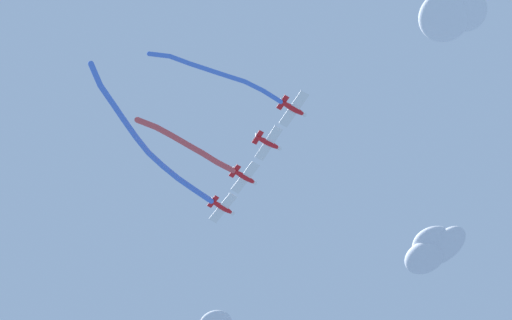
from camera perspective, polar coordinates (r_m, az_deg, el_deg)
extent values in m
ellipsoid|color=red|center=(94.15, 3.28, 4.56)|extent=(3.72, 3.34, 0.85)
sphere|color=white|center=(94.68, 4.29, 3.99)|extent=(1.02, 1.02, 0.72)
ellipsoid|color=black|center=(94.57, 3.53, 4.49)|extent=(1.16, 1.11, 0.45)
cube|color=white|center=(94.08, 3.35, 4.49)|extent=(5.00, 5.53, 0.11)
cube|color=red|center=(93.78, 2.37, 5.09)|extent=(2.14, 2.31, 0.09)
cube|color=white|center=(94.20, 2.40, 5.17)|extent=(0.79, 0.70, 1.17)
cylinder|color=#4C75DB|center=(93.37, 1.42, 5.64)|extent=(2.83, 2.43, 1.04)
cylinder|color=#4C75DB|center=(93.02, -0.17, 6.53)|extent=(2.60, 2.52, 0.89)
cylinder|color=#4C75DB|center=(92.91, -1.86, 7.20)|extent=(2.35, 2.80, 1.10)
cylinder|color=#4C75DB|center=(93.04, -3.51, 7.71)|extent=(2.16, 2.50, 1.04)
cylinder|color=#4C75DB|center=(93.08, -5.13, 8.23)|extent=(2.30, 2.67, 0.71)
cylinder|color=#4C75DB|center=(93.25, -6.80, 8.77)|extent=(2.33, 2.60, 1.18)
cylinder|color=#4C75DB|center=(93.56, -8.51, 9.14)|extent=(1.94, 2.92, 0.77)
sphere|color=#4C75DB|center=(93.58, 2.20, 5.15)|extent=(0.66, 0.66, 0.66)
sphere|color=#4C75DB|center=(93.19, 0.63, 6.13)|extent=(0.66, 0.66, 0.66)
sphere|color=#4C75DB|center=(92.87, -0.98, 6.92)|extent=(0.66, 0.66, 0.66)
sphere|color=#4C75DB|center=(92.98, -2.74, 7.47)|extent=(0.66, 0.66, 0.66)
sphere|color=#4C75DB|center=(93.13, -4.28, 7.96)|extent=(0.66, 0.66, 0.66)
sphere|color=#4C75DB|center=(93.06, -5.99, 8.49)|extent=(0.66, 0.66, 0.66)
sphere|color=#4C75DB|center=(93.46, -7.60, 9.05)|extent=(0.66, 0.66, 0.66)
sphere|color=#4C75DB|center=(93.68, -9.41, 9.23)|extent=(0.66, 0.66, 0.66)
ellipsoid|color=red|center=(96.79, 1.06, 1.54)|extent=(3.66, 3.42, 0.85)
sphere|color=white|center=(97.29, 2.07, 1.03)|extent=(1.02, 1.02, 0.72)
ellipsoid|color=black|center=(97.20, 1.32, 1.49)|extent=(1.15, 1.12, 0.45)
cube|color=white|center=(96.73, 1.13, 1.47)|extent=(5.10, 5.44, 0.11)
cube|color=red|center=(96.45, 0.16, 2.01)|extent=(2.17, 2.29, 0.09)
cube|color=white|center=(96.87, 0.20, 2.11)|extent=(0.78, 0.72, 1.17)
ellipsoid|color=red|center=(99.32, -1.03, -1.50)|extent=(3.81, 3.21, 0.85)
sphere|color=white|center=(99.86, -0.08, -2.04)|extent=(1.01, 1.01, 0.72)
ellipsoid|color=black|center=(99.73, -0.78, -1.55)|extent=(1.17, 1.08, 0.45)
cube|color=white|center=(99.26, -0.96, -1.57)|extent=(4.82, 5.65, 0.11)
cube|color=red|center=(98.93, -1.88, -0.99)|extent=(2.07, 2.36, 0.09)
cube|color=white|center=(99.34, -1.83, -0.88)|extent=(0.82, 0.67, 1.17)
cylinder|color=#DB4C4C|center=(98.23, -2.74, -0.57)|extent=(2.93, 2.40, 1.30)
cylinder|color=#DB4C4C|center=(97.19, -4.10, 0.20)|extent=(3.02, 2.24, 1.32)
cylinder|color=#DB4C4C|center=(96.53, -5.36, 0.95)|extent=(2.36, 2.11, 1.02)
cylinder|color=#DB4C4C|center=(96.10, -6.67, 1.70)|extent=(2.86, 2.39, 0.99)
cylinder|color=#DB4C4C|center=(95.47, -8.09, 2.50)|extent=(2.82, 2.28, 1.27)
cylinder|color=#DB4C4C|center=(95.18, -9.60, 3.19)|extent=(2.63, 2.75, 1.06)
sphere|color=#DB4C4C|center=(98.74, -2.04, -0.93)|extent=(0.87, 0.87, 0.87)
sphere|color=#DB4C4C|center=(97.74, -3.44, -0.21)|extent=(0.87, 0.87, 0.87)
sphere|color=#DB4C4C|center=(96.67, -4.78, 0.63)|extent=(0.87, 0.87, 0.87)
sphere|color=#DB4C4C|center=(96.39, -5.94, 1.28)|extent=(0.87, 0.87, 0.87)
sphere|color=#DB4C4C|center=(95.83, -7.39, 2.12)|extent=(0.87, 0.87, 0.87)
sphere|color=#DB4C4C|center=(95.14, -8.78, 2.87)|extent=(0.87, 0.87, 0.87)
sphere|color=#DB4C4C|center=(95.24, -10.42, 3.50)|extent=(0.87, 0.87, 0.87)
ellipsoid|color=red|center=(102.73, -3.00, -4.18)|extent=(3.87, 3.13, 0.85)
sphere|color=white|center=(103.29, -2.09, -4.72)|extent=(1.01, 1.01, 0.72)
ellipsoid|color=black|center=(103.14, -2.75, -4.23)|extent=(1.17, 1.07, 0.45)
cube|color=white|center=(102.67, -2.94, -4.25)|extent=(4.70, 5.73, 0.11)
cube|color=red|center=(102.33, -3.81, -3.68)|extent=(2.03, 2.38, 0.09)
cube|color=white|center=(102.72, -3.76, -3.57)|extent=(0.83, 0.65, 1.17)
cylinder|color=#4C75DB|center=(101.85, -4.68, -3.15)|extent=(3.11, 2.48, 1.18)
cylinder|color=#4C75DB|center=(101.51, -6.14, -2.14)|extent=(3.26, 2.64, 1.57)
cylinder|color=#4C75DB|center=(101.14, -7.56, -1.07)|extent=(3.19, 2.21, 1.05)
cylinder|color=#4C75DB|center=(100.72, -8.84, 0.06)|extent=(3.18, 2.15, 1.46)
cylinder|color=#4C75DB|center=(100.23, -9.99, 1.31)|extent=(3.22, 1.61, 0.99)
cylinder|color=#4C75DB|center=(99.64, -11.04, 2.72)|extent=(3.42, 1.59, 1.40)
cylinder|color=#4C75DB|center=(99.34, -12.02, 4.15)|extent=(3.07, 1.49, 1.42)
cylinder|color=#4C75DB|center=(99.06, -13.03, 5.62)|extent=(3.55, 1.55, 1.29)
cylinder|color=#4C75DB|center=(98.70, -13.96, 7.32)|extent=(3.50, 0.91, 1.43)
sphere|color=#4C75DB|center=(102.14, -3.97, -3.63)|extent=(0.87, 0.87, 0.87)
sphere|color=#4C75DB|center=(101.59, -5.39, -2.67)|extent=(0.87, 0.87, 0.87)
sphere|color=#4C75DB|center=(101.46, -6.90, -1.62)|extent=(0.87, 0.87, 0.87)
sphere|color=#4C75DB|center=(100.83, -8.22, -0.52)|extent=(0.87, 0.87, 0.87)
sphere|color=#4C75DB|center=(100.63, -9.46, 0.64)|extent=(0.87, 0.87, 0.87)
sphere|color=#4C75DB|center=(99.84, -10.52, 1.97)|extent=(0.87, 0.87, 0.87)
sphere|color=#4C75DB|center=(99.45, -11.57, 3.47)|extent=(0.87, 0.87, 0.87)
sphere|color=#4C75DB|center=(99.25, -12.48, 4.83)|extent=(0.87, 0.87, 0.87)
sphere|color=#4C75DB|center=(98.89, -13.58, 6.42)|extent=(0.87, 0.87, 0.87)
sphere|color=#4C75DB|center=(98.54, -14.35, 8.23)|extent=(0.87, 0.87, 0.87)
ellipsoid|color=silver|center=(121.10, 14.64, -8.30)|extent=(9.20, 9.76, 3.80)
ellipsoid|color=silver|center=(121.03, 16.42, -7.19)|extent=(9.62, 10.01, 3.09)
ellipsoid|color=silver|center=(121.64, 15.50, -7.29)|extent=(11.13, 11.11, 3.74)
ellipsoid|color=white|center=(101.71, 18.04, 12.44)|extent=(7.81, 7.35, 2.99)
ellipsoid|color=white|center=(100.98, 16.32, 12.06)|extent=(10.37, 10.31, 3.73)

